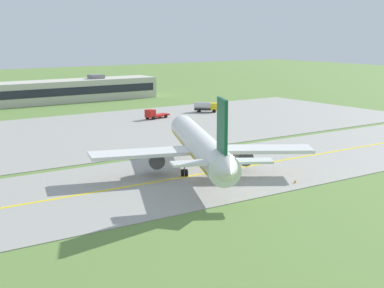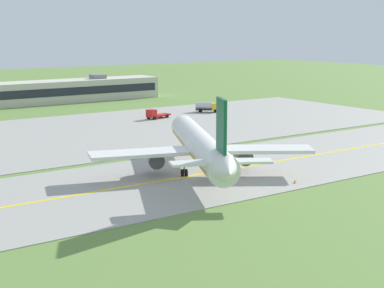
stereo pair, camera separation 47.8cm
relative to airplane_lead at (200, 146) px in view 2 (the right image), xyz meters
The scene contains 9 objects.
ground_plane 4.69m from the airplane_lead, 161.76° to the right, with size 500.00×500.00×0.00m, color olive.
taxiway_strip 4.64m from the airplane_lead, 161.76° to the right, with size 240.00×28.00×0.10m, color #9E9B93.
apron_pad 42.25m from the airplane_lead, 79.17° to the left, with size 140.00×52.00×0.10m, color #9E9B93.
taxiway_centreline 4.59m from the airplane_lead, 161.76° to the right, with size 220.00×0.60×0.01m, color yellow.
airplane_lead is the anchor object (origin of this frame).
service_truck_baggage 65.69m from the airplane_lead, 52.85° to the left, with size 5.97×5.34×2.65m.
service_truck_fuel 54.79m from the airplane_lead, 65.62° to the left, with size 6.70×3.53×2.59m.
terminal_building 96.09m from the airplane_lead, 79.45° to the left, with size 60.23×10.43×7.51m.
traffic_cone_near_edge 14.65m from the airplane_lead, 59.40° to the right, with size 0.44×0.44×0.60m, color orange.
Camera 2 is at (-47.05, -67.94, 20.69)m, focal length 55.43 mm.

